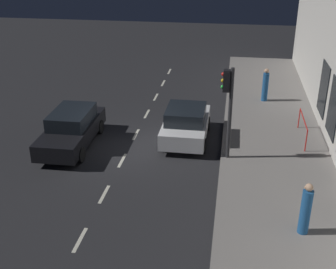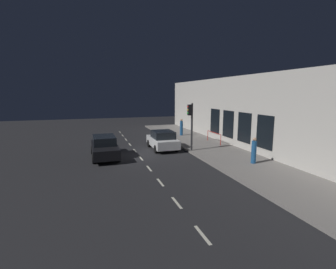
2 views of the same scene
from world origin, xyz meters
name	(u,v)px [view 1 (image 1 of 2)]	position (x,y,z in m)	size (l,w,h in m)	color
ground_plane	(128,150)	(0.00, 0.00, 0.00)	(60.00, 60.00, 0.00)	#232326
sidewalk	(276,159)	(6.25, 0.00, 0.07)	(4.50, 32.00, 0.15)	gray
lane_centre_line	(122,160)	(0.00, -1.00, 0.00)	(0.12, 27.20, 0.01)	beige
traffic_light	(228,99)	(4.16, -0.31, 2.69)	(0.50, 0.32, 3.77)	#2D2D30
parked_car_0	(186,124)	(2.35, 1.41, 0.79)	(2.00, 3.89, 1.58)	silver
parked_car_1	(72,128)	(-2.49, 0.10, 0.79)	(1.93, 4.62, 1.58)	black
pedestrian_0	(265,86)	(6.05, 6.76, 1.01)	(0.44, 0.44, 1.81)	#1E5189
pedestrian_1	(306,210)	(6.70, -4.97, 0.96)	(0.40, 0.40, 1.72)	#1E5189
red_railing	(303,123)	(7.48, 1.97, 0.90)	(0.05, 2.57, 0.97)	red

